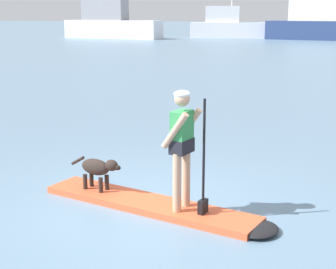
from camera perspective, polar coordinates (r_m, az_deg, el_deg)
name	(u,v)px	position (r m, az deg, el deg)	size (l,w,h in m)	color
ground_plane	(148,207)	(7.78, -2.22, -8.10)	(400.00, 400.00, 0.00)	slate
paddleboard	(161,207)	(7.64, -0.78, -8.08)	(3.82, 1.57, 0.10)	#E55933
person_paddler	(183,142)	(7.14, 1.66, -0.79)	(0.66, 0.56, 1.72)	tan
dog	(98,168)	(8.17, -7.82, -3.76)	(0.98, 0.36, 0.54)	#2D231E
moored_boat_starboard	(110,24)	(63.51, -6.45, 12.17)	(12.91, 4.56, 9.49)	white
moored_boat_center	(227,26)	(64.33, 6.55, 11.97)	(9.32, 3.74, 11.29)	white
moored_boat_far_port	(322,25)	(61.50, 16.84, 11.61)	(13.22, 5.88, 9.82)	navy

